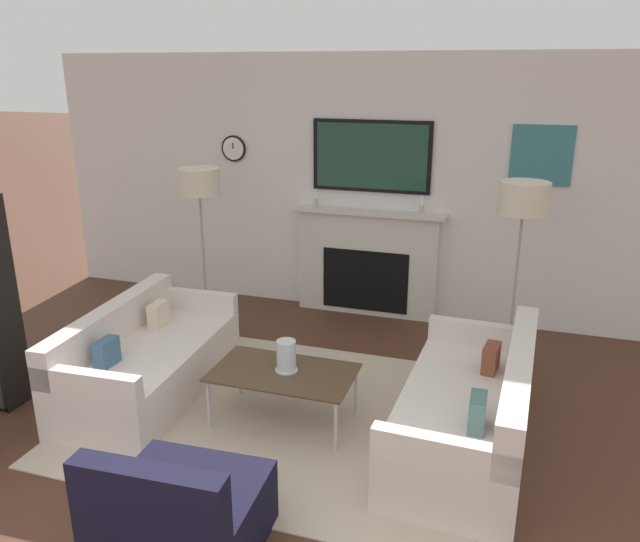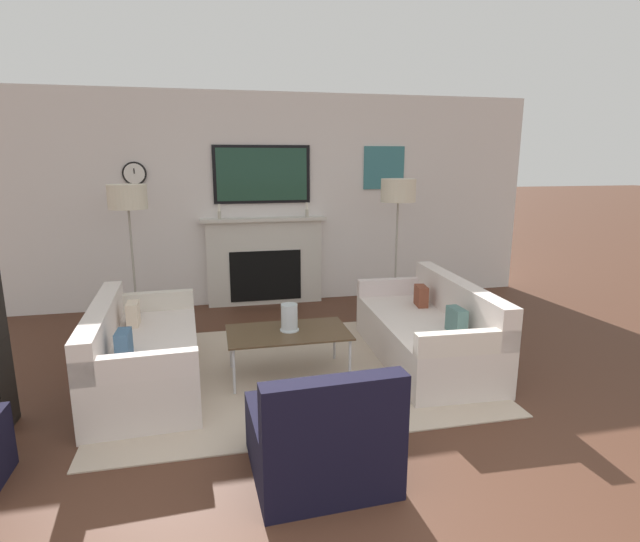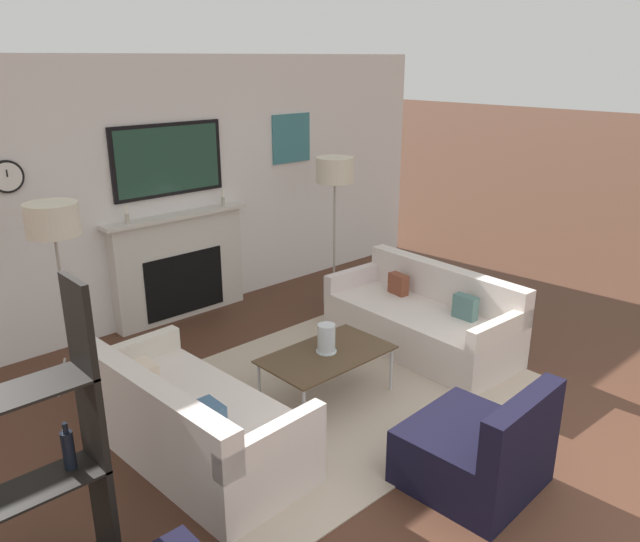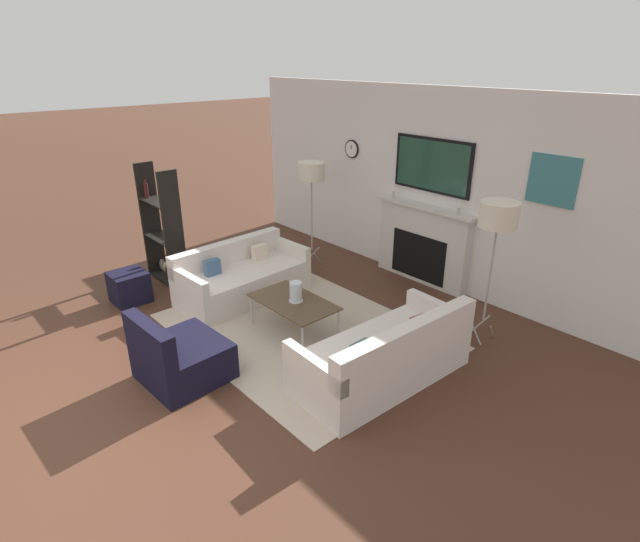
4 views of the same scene
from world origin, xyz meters
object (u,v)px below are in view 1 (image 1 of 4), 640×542
at_px(hurricane_candle, 286,357).
at_px(floor_lamp_right, 524,200).
at_px(couch_left, 146,362).
at_px(couch_right, 470,413).
at_px(floor_lamp_left, 199,184).
at_px(armchair, 180,518).
at_px(coffee_table, 283,375).

relative_size(hurricane_candle, floor_lamp_right, 0.14).
bearing_deg(couch_left, couch_right, -0.01).
bearing_deg(couch_right, floor_lamp_left, 152.54).
height_order(armchair, hurricane_candle, armchair).
height_order(couch_right, floor_lamp_left, floor_lamp_left).
distance_m(coffee_table, hurricane_candle, 0.13).
bearing_deg(hurricane_candle, couch_left, 177.40).
bearing_deg(couch_left, coffee_table, -3.75).
bearing_deg(floor_lamp_right, armchair, -118.17).
distance_m(couch_left, floor_lamp_right, 3.39).
xyz_separation_m(hurricane_candle, floor_lamp_right, (1.56, 1.52, 0.97)).
xyz_separation_m(coffee_table, hurricane_candle, (0.02, 0.02, 0.13)).
bearing_deg(hurricane_candle, couch_right, 2.41).
distance_m(couch_right, coffee_table, 1.36).
distance_m(hurricane_candle, floor_lamp_left, 2.32).
distance_m(couch_right, armchair, 2.07).
bearing_deg(couch_left, floor_lamp_right, 27.51).
bearing_deg(couch_right, coffee_table, -176.62).
distance_m(coffee_table, floor_lamp_right, 2.47).
relative_size(couch_left, floor_lamp_left, 1.10).
bearing_deg(couch_right, armchair, -132.02).
bearing_deg(couch_left, hurricane_candle, -2.60).
relative_size(couch_left, couch_right, 0.95).
bearing_deg(floor_lamp_left, coffee_table, -46.62).
bearing_deg(floor_lamp_left, couch_right, -27.46).
bearing_deg(hurricane_candle, floor_lamp_left, 134.16).
bearing_deg(armchair, coffee_table, 88.83).
height_order(couch_right, hurricane_candle, couch_right).
bearing_deg(armchair, floor_lamp_left, 115.45).
distance_m(armchair, floor_lamp_right, 3.62).
relative_size(couch_right, coffee_table, 1.79).
height_order(couch_left, couch_right, couch_right).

